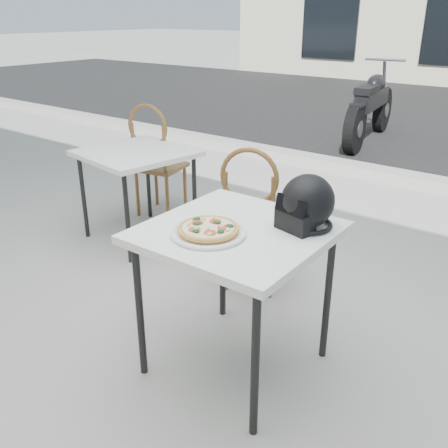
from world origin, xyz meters
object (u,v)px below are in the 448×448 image
Objects in this scene: cafe_chair_main at (253,212)px; cafe_table_side at (136,159)px; cafe_chair_side at (155,155)px; cafe_table_main at (237,242)px; helmet at (306,205)px; motorcycle at (371,108)px; plate at (208,233)px; pizza at (208,228)px.

cafe_table_side is (-1.17, 0.12, 0.11)m from cafe_chair_main.
cafe_table_main is at bearing 132.84° from cafe_chair_side.
cafe_chair_side is (-2.02, 1.03, -0.32)m from helmet.
helmet is 0.14× the size of motorcycle.
cafe_chair_main is at bearing -5.88° from cafe_table_side.
motorcycle is at bearing 87.95° from cafe_table_side.
helmet is 1.90m from cafe_table_side.
plate is 0.92m from cafe_chair_main.
cafe_chair_main is 4.46m from motorcycle.
motorcycle is (-1.34, 5.17, -0.30)m from plate.
plate is 0.40× the size of cafe_chair_main.
cafe_chair_main is (-0.32, 0.83, -0.26)m from pizza.
pizza is 1.15× the size of helmet.
plate is at bearing -113.17° from cafe_table_main.
plate is at bearing -84.09° from motorcycle.
plate is 0.45× the size of cafe_table_side.
cafe_chair_main is (-0.32, 0.83, -0.24)m from plate.
cafe_table_main is at bearing -83.09° from motorcycle.
pizza is (0.00, 0.00, 0.02)m from plate.
cafe_table_main is 5.23m from motorcycle.
motorcycle is (-1.02, 4.35, -0.07)m from cafe_chair_main.
cafe_table_side is at bearing -23.80° from cafe_chair_main.
motorcycle reaches higher than cafe_chair_side.
plate is 0.47m from helmet.
cafe_table_main is at bearing -27.59° from cafe_table_side.
helmet reaches higher than pizza.
cafe_chair_side is 3.82m from motorcycle.
motorcycle reaches higher than cafe_chair_main.
cafe_chair_main is at bearing 119.00° from cafe_table_main.
cafe_table_main is at bearing -125.47° from helmet.
motorcycle is at bearing 104.54° from pizza.
cafe_chair_side is at bearing 118.06° from cafe_table_side.
cafe_chair_main reaches higher than cafe_table_side.
cafe_table_side is (-1.55, 0.81, -0.04)m from cafe_table_main.
cafe_table_main is 2.13× the size of plate.
cafe_table_main is 2.70× the size of helmet.
cafe_chair_main is at bearing 146.30° from cafe_chair_side.
cafe_table_main is 0.84× the size of cafe_chair_main.
cafe_chair_main is at bearing 111.41° from plate.
cafe_table_main is 0.80m from cafe_chair_main.
helmet is (0.30, 0.35, 0.10)m from plate.
plate is (-0.06, -0.14, 0.08)m from cafe_table_main.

